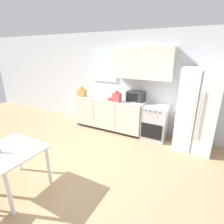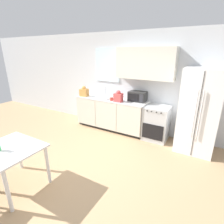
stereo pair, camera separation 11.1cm
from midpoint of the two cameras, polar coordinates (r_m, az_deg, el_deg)
The scene contains 11 objects.
ground_plane at distance 3.71m, azimuth -8.27°, elevation -17.13°, with size 12.00×12.00×0.00m, color tan.
wall_back at distance 4.92m, azimuth 7.57°, elevation 10.36°, with size 12.00×0.38×2.70m.
kitchen_counter at distance 5.11m, azimuth 0.36°, elevation -0.49°, with size 2.09×0.64×0.91m.
oven_range at distance 4.66m, azimuth 14.95°, elevation -3.48°, with size 0.60×0.62×0.88m.
refrigerator at distance 4.31m, azimuth 27.15°, elevation 0.16°, with size 0.79×0.78×1.87m.
kitchen_sink at distance 5.13m, azimuth -2.49°, elevation 5.04°, with size 0.56×0.44×0.26m.
microwave at distance 4.74m, azimuth 9.00°, elevation 5.06°, with size 0.46×0.32×0.26m.
coffee_mug at distance 4.76m, azimuth 0.47°, elevation 4.26°, with size 0.12×0.09×0.09m.
grocery_bag_0 at distance 5.29m, azimuth -8.51°, elevation 6.54°, with size 0.24×0.21×0.30m.
grocery_bag_1 at distance 4.65m, azimuth 2.78°, elevation 5.01°, with size 0.22×0.19×0.30m.
dining_table at distance 3.28m, azimuth -29.24°, elevation -11.99°, with size 0.93×0.81×0.74m.
Camera 2 is at (1.97, -2.27, 2.19)m, focal length 28.00 mm.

